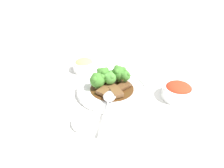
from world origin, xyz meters
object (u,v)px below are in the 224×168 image
at_px(broccoli_floret_2, 110,78).
at_px(sauce_dish, 84,123).
at_px(broccoli_floret_1, 111,75).
at_px(side_bowl_appetizer, 84,65).
at_px(beef_strip_1, 106,89).
at_px(beef_strip_0, 116,92).
at_px(broccoli_floret_3, 97,80).
at_px(beef_strip_2, 122,87).
at_px(broccoli_floret_0, 119,73).
at_px(serving_spoon, 109,99).
at_px(side_bowl_kimchi, 178,91).
at_px(broccoli_floret_4, 103,74).
at_px(main_plate, 112,90).
at_px(broccoli_floret_5, 125,76).

height_order(broccoli_floret_2, sauce_dish, broccoli_floret_2).
height_order(broccoli_floret_1, side_bowl_appetizer, broccoli_floret_1).
bearing_deg(beef_strip_1, side_bowl_appetizer, 120.11).
distance_m(beef_strip_0, broccoli_floret_3, 0.08).
height_order(beef_strip_2, side_bowl_appetizer, side_bowl_appetizer).
distance_m(beef_strip_2, broccoli_floret_0, 0.06).
xyz_separation_m(broccoli_floret_2, sauce_dish, (-0.07, -0.18, -0.04)).
distance_m(broccoli_floret_0, serving_spoon, 0.13).
bearing_deg(side_bowl_kimchi, broccoli_floret_4, 165.43).
bearing_deg(main_plate, beef_strip_2, 1.89).
height_order(beef_strip_1, side_bowl_kimchi, side_bowl_kimchi).
height_order(broccoli_floret_1, broccoli_floret_3, broccoli_floret_3).
distance_m(main_plate, beef_strip_2, 0.04).
relative_size(side_bowl_appetizer, sauce_dish, 1.18).
distance_m(beef_strip_0, beef_strip_2, 0.04).
relative_size(main_plate, serving_spoon, 1.26).
xyz_separation_m(broccoli_floret_1, serving_spoon, (-0.00, -0.13, -0.02)).
bearing_deg(beef_strip_2, side_bowl_appetizer, 135.22).
bearing_deg(broccoli_floret_5, serving_spoon, -116.79).
relative_size(broccoli_floret_3, serving_spoon, 0.28).
bearing_deg(side_bowl_appetizer, broccoli_floret_2, -51.94).
bearing_deg(broccoli_floret_1, sauce_dish, -107.28).
xyz_separation_m(beef_strip_1, side_bowl_kimchi, (0.24, -0.01, 0.00)).
height_order(side_bowl_kimchi, sauce_dish, side_bowl_kimchi).
distance_m(beef_strip_1, broccoli_floret_4, 0.07).
distance_m(broccoli_floret_1, broccoli_floret_3, 0.07).
xyz_separation_m(broccoli_floret_0, broccoli_floret_5, (0.02, -0.01, -0.00)).
bearing_deg(broccoli_floret_3, side_bowl_appetizer, 113.72).
xyz_separation_m(beef_strip_0, serving_spoon, (-0.02, -0.04, -0.00)).
height_order(broccoli_floret_4, side_bowl_kimchi, broccoli_floret_4).
bearing_deg(side_bowl_appetizer, main_plate, -52.21).
distance_m(serving_spoon, side_bowl_appetizer, 0.26).
relative_size(main_plate, broccoli_floret_5, 5.09).
distance_m(beef_strip_1, sauce_dish, 0.16).
relative_size(beef_strip_1, serving_spoon, 0.40).
bearing_deg(broccoli_floret_0, side_bowl_kimchi, -19.45).
bearing_deg(sauce_dish, broccoli_floret_0, 65.35).
height_order(broccoli_floret_0, serving_spoon, broccoli_floret_0).
height_order(beef_strip_1, serving_spoon, serving_spoon).
distance_m(broccoli_floret_2, side_bowl_appetizer, 0.19).
distance_m(beef_strip_2, broccoli_floret_3, 0.09).
bearing_deg(broccoli_floret_1, beef_strip_2, -49.03).
height_order(broccoli_floret_3, sauce_dish, broccoli_floret_3).
height_order(beef_strip_2, broccoli_floret_3, broccoli_floret_3).
distance_m(beef_strip_0, beef_strip_1, 0.04).
relative_size(beef_strip_2, side_bowl_appetizer, 0.79).
bearing_deg(beef_strip_0, broccoli_floret_4, 122.03).
relative_size(broccoli_floret_0, broccoli_floret_2, 1.11).
xyz_separation_m(beef_strip_2, sauce_dish, (-0.11, -0.17, -0.02)).
distance_m(side_bowl_appetizer, sauce_dish, 0.33).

